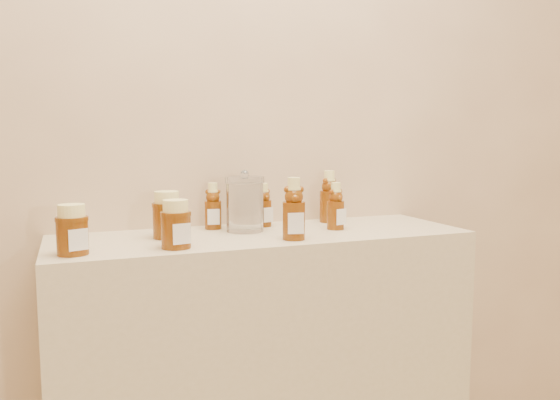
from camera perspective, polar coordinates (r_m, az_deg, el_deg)
name	(u,v)px	position (r m, az deg, el deg)	size (l,w,h in m)	color
wall_back	(242,83)	(1.77, -3.97, 12.07)	(3.50, 0.02, 2.70)	tan
display_table	(264,381)	(1.73, -1.67, -18.34)	(1.20, 0.40, 0.90)	#C1B38D
bear_bottle_back_left	(213,203)	(1.68, -7.02, -0.31)	(0.05, 0.05, 0.16)	#582706
bear_bottle_back_mid	(264,202)	(1.71, -1.73, -0.22)	(0.05, 0.05, 0.15)	#582706
bear_bottle_back_right	(329,193)	(1.80, 5.16, 0.72)	(0.07, 0.07, 0.19)	#582706
bear_bottle_front_left	(294,205)	(1.49, 1.45, -0.48)	(0.07, 0.07, 0.19)	#582706
bear_bottle_front_right	(336,203)	(1.67, 5.84, -0.31)	(0.06, 0.06, 0.16)	#582706
honey_jar_left	(72,230)	(1.39, -20.89, -2.91)	(0.08, 0.08, 0.12)	#582706
honey_jar_back	(167,215)	(1.55, -11.72, -1.52)	(0.08, 0.08, 0.13)	#582706
honey_jar_front	(176,224)	(1.40, -10.83, -2.48)	(0.08, 0.08, 0.12)	#582706
glass_canister	(245,202)	(1.62, -3.70, -0.18)	(0.12, 0.12, 0.18)	white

